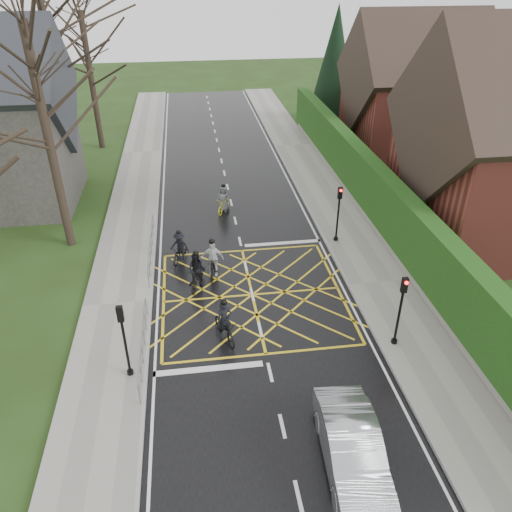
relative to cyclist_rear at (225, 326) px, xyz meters
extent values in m
plane|color=#1F3010|center=(1.48, 2.79, -0.60)|extent=(120.00, 120.00, 0.00)
cube|color=black|center=(1.48, 2.79, -0.60)|extent=(9.00, 80.00, 0.01)
cube|color=gray|center=(7.48, 2.79, -0.53)|extent=(3.00, 80.00, 0.15)
cube|color=gray|center=(-4.52, 2.79, -0.53)|extent=(3.00, 80.00, 0.15)
cube|color=slate|center=(9.23, 8.79, -0.25)|extent=(0.50, 38.00, 0.70)
cube|color=#17350E|center=(9.23, 8.79, 1.50)|extent=(0.90, 38.00, 2.80)
cube|color=maroon|center=(16.23, 20.79, 2.40)|extent=(9.00, 8.00, 6.00)
cube|color=#2E221C|center=(16.23, 20.79, 5.30)|extent=(9.80, 8.80, 8.80)
cube|color=maroon|center=(18.93, 20.79, 7.90)|extent=(0.70, 0.70, 1.60)
cylinder|color=black|center=(12.23, 28.79, 0.00)|extent=(0.50, 0.50, 1.20)
cone|color=black|center=(12.23, 28.79, 4.40)|extent=(4.60, 4.60, 10.00)
cube|color=#2D2B28|center=(-12.02, 14.79, 2.90)|extent=(8.00, 7.00, 7.00)
cylinder|color=black|center=(-7.52, 8.79, 4.90)|extent=(0.44, 0.44, 11.00)
cylinder|color=black|center=(-8.52, 16.79, 5.40)|extent=(0.44, 0.44, 12.00)
cylinder|color=black|center=(-7.82, 24.79, 4.40)|extent=(0.44, 0.44, 10.00)
cylinder|color=slate|center=(-3.17, -0.71, 0.40)|extent=(0.05, 5.00, 0.05)
cylinder|color=slate|center=(-3.17, -0.71, -0.05)|extent=(0.04, 5.00, 0.04)
cylinder|color=slate|center=(-3.17, -3.21, -0.10)|extent=(0.04, 0.04, 1.00)
cylinder|color=slate|center=(-3.17, 1.79, -0.10)|extent=(0.04, 0.04, 1.00)
cylinder|color=slate|center=(-3.17, 6.79, 0.40)|extent=(0.05, 6.00, 0.05)
cylinder|color=slate|center=(-3.17, 6.79, -0.05)|extent=(0.04, 6.00, 0.04)
cylinder|color=slate|center=(-3.17, 3.79, -0.10)|extent=(0.04, 0.04, 1.00)
cylinder|color=slate|center=(-3.17, 9.79, -0.10)|extent=(0.04, 0.04, 1.00)
cylinder|color=black|center=(6.58, 6.99, 0.90)|extent=(0.10, 0.10, 3.00)
cylinder|color=black|center=(6.58, 6.99, -0.45)|extent=(0.24, 0.24, 0.30)
cube|color=black|center=(6.58, 6.99, 2.30)|extent=(0.22, 0.16, 0.62)
sphere|color=#FF0C0C|center=(6.58, 6.87, 2.48)|extent=(0.14, 0.14, 0.14)
cylinder|color=black|center=(6.58, -1.41, 0.90)|extent=(0.10, 0.10, 3.00)
cylinder|color=black|center=(6.58, -1.41, -0.45)|extent=(0.24, 0.24, 0.30)
cube|color=black|center=(6.58, -1.41, 2.30)|extent=(0.22, 0.16, 0.62)
sphere|color=#FF0C0C|center=(6.58, -1.53, 2.48)|extent=(0.14, 0.14, 0.14)
cylinder|color=black|center=(-3.62, -1.71, 0.90)|extent=(0.10, 0.10, 3.00)
cylinder|color=black|center=(-3.62, -1.71, -0.45)|extent=(0.24, 0.24, 0.30)
cube|color=black|center=(-3.62, -1.71, 2.30)|extent=(0.22, 0.16, 0.62)
sphere|color=#FF0C0C|center=(-3.62, -1.59, 2.48)|extent=(0.14, 0.14, 0.14)
imported|color=black|center=(0.00, -0.03, -0.10)|extent=(1.24, 2.01, 1.00)
imported|color=black|center=(0.00, 0.07, 0.25)|extent=(0.72, 0.58, 1.70)
sphere|color=black|center=(0.00, 0.07, 1.12)|extent=(0.27, 0.27, 0.27)
imported|color=black|center=(-0.95, 3.76, -0.03)|extent=(1.10, 1.97, 1.14)
imported|color=black|center=(-0.95, 3.86, 0.27)|extent=(1.01, 0.89, 1.74)
sphere|color=black|center=(-0.95, 3.86, 1.16)|extent=(0.27, 0.27, 0.27)
imported|color=black|center=(-1.72, 6.33, -0.15)|extent=(1.19, 1.80, 0.90)
imported|color=black|center=(-1.72, 6.43, 0.16)|extent=(1.12, 0.89, 1.52)
sphere|color=black|center=(-1.72, 6.43, 0.94)|extent=(0.24, 0.24, 0.24)
imported|color=black|center=(-0.17, 4.65, -0.01)|extent=(0.87, 2.03, 1.18)
imported|color=silver|center=(-0.17, 4.75, 0.30)|extent=(1.12, 0.61, 1.81)
sphere|color=black|center=(-0.17, 4.75, 1.23)|extent=(0.28, 0.28, 0.28)
imported|color=gold|center=(0.94, 11.60, -0.13)|extent=(1.32, 1.89, 0.94)
imported|color=slate|center=(0.94, 11.70, 0.20)|extent=(0.92, 0.79, 1.60)
sphere|color=black|center=(0.94, 11.70, 1.02)|extent=(0.25, 0.25, 0.25)
imported|color=#A6A8AD|center=(3.23, -6.46, 0.15)|extent=(1.89, 4.66, 1.51)
camera|label=1|loc=(-0.93, -15.63, 12.67)|focal=35.00mm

